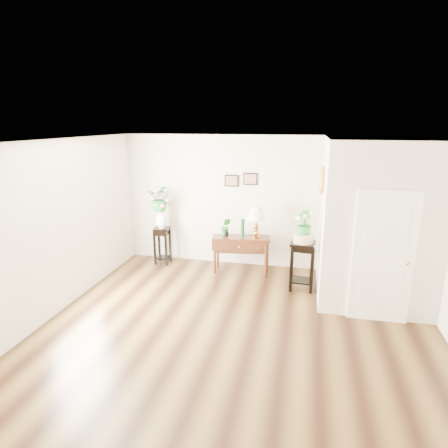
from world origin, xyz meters
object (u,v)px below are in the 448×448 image
(plant_stand_a, at_px, (163,246))
(plant_stand_b, at_px, (302,266))
(table_lamp, at_px, (256,221))
(console_table, at_px, (241,255))

(plant_stand_a, height_order, plant_stand_b, plant_stand_b)
(table_lamp, height_order, plant_stand_b, table_lamp)
(console_table, distance_m, table_lamp, 0.80)
(plant_stand_a, bearing_deg, table_lamp, -4.56)
(plant_stand_a, bearing_deg, console_table, -5.33)
(console_table, xyz_separation_m, plant_stand_b, (1.24, -0.51, 0.07))
(table_lamp, distance_m, plant_stand_a, 2.22)
(table_lamp, height_order, plant_stand_a, table_lamp)
(console_table, height_order, plant_stand_b, plant_stand_b)
(plant_stand_a, bearing_deg, plant_stand_b, -12.53)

